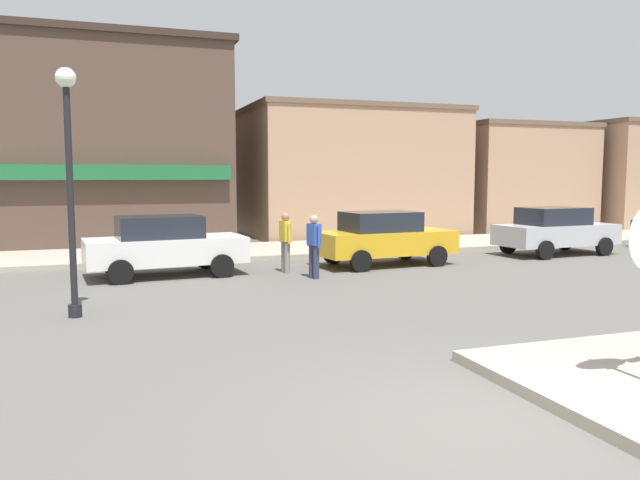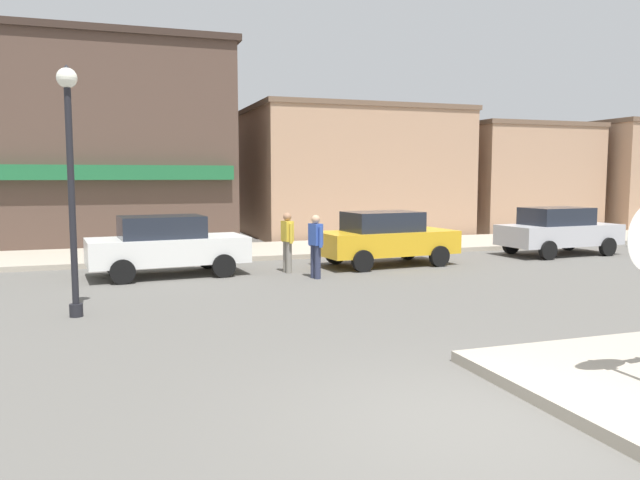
{
  "view_description": "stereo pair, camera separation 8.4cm",
  "coord_description": "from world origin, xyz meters",
  "px_view_note": "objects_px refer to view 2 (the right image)",
  "views": [
    {
      "loc": [
        -3.6,
        -5.39,
        2.57
      ],
      "look_at": [
        -0.15,
        4.5,
        1.5
      ],
      "focal_mm": 35.0,
      "sensor_mm": 36.0,
      "label": 1
    },
    {
      "loc": [
        -3.52,
        -5.42,
        2.57
      ],
      "look_at": [
        -0.15,
        4.5,
        1.5
      ],
      "focal_mm": 35.0,
      "sensor_mm": 36.0,
      "label": 2
    }
  ],
  "objects_px": {
    "lamp_post": "(70,155)",
    "pedestrian_crossing_far": "(316,244)",
    "parked_car_second": "(386,238)",
    "parked_car_third": "(558,230)",
    "parked_car_nearest": "(166,245)",
    "pedestrian_crossing_near": "(287,241)"
  },
  "relations": [
    {
      "from": "parked_car_second",
      "to": "parked_car_third",
      "type": "height_order",
      "value": "same"
    },
    {
      "from": "pedestrian_crossing_near",
      "to": "pedestrian_crossing_far",
      "type": "bearing_deg",
      "value": -69.81
    },
    {
      "from": "parked_car_nearest",
      "to": "pedestrian_crossing_near",
      "type": "height_order",
      "value": "pedestrian_crossing_near"
    },
    {
      "from": "lamp_post",
      "to": "parked_car_third",
      "type": "height_order",
      "value": "lamp_post"
    },
    {
      "from": "parked_car_nearest",
      "to": "pedestrian_crossing_near",
      "type": "bearing_deg",
      "value": -9.14
    },
    {
      "from": "lamp_post",
      "to": "pedestrian_crossing_far",
      "type": "height_order",
      "value": "lamp_post"
    },
    {
      "from": "parked_car_third",
      "to": "pedestrian_crossing_far",
      "type": "bearing_deg",
      "value": -167.92
    },
    {
      "from": "parked_car_second",
      "to": "pedestrian_crossing_far",
      "type": "bearing_deg",
      "value": -149.65
    },
    {
      "from": "parked_car_second",
      "to": "pedestrian_crossing_near",
      "type": "relative_size",
      "value": 2.57
    },
    {
      "from": "lamp_post",
      "to": "parked_car_second",
      "type": "bearing_deg",
      "value": 27.34
    },
    {
      "from": "lamp_post",
      "to": "parked_car_third",
      "type": "relative_size",
      "value": 1.11
    },
    {
      "from": "parked_car_nearest",
      "to": "parked_car_third",
      "type": "bearing_deg",
      "value": 1.37
    },
    {
      "from": "parked_car_nearest",
      "to": "parked_car_second",
      "type": "relative_size",
      "value": 1.0
    },
    {
      "from": "parked_car_nearest",
      "to": "parked_car_third",
      "type": "relative_size",
      "value": 1.01
    },
    {
      "from": "parked_car_nearest",
      "to": "parked_car_third",
      "type": "xyz_separation_m",
      "value": [
        12.55,
        0.3,
        0.0
      ]
    },
    {
      "from": "parked_car_third",
      "to": "pedestrian_crossing_near",
      "type": "relative_size",
      "value": 2.55
    },
    {
      "from": "parked_car_second",
      "to": "pedestrian_crossing_near",
      "type": "distance_m",
      "value": 3.1
    },
    {
      "from": "pedestrian_crossing_near",
      "to": "pedestrian_crossing_far",
      "type": "xyz_separation_m",
      "value": [
        0.42,
        -1.13,
        0.0
      ]
    },
    {
      "from": "lamp_post",
      "to": "pedestrian_crossing_far",
      "type": "bearing_deg",
      "value": 25.83
    },
    {
      "from": "pedestrian_crossing_near",
      "to": "parked_car_nearest",
      "type": "bearing_deg",
      "value": 170.86
    },
    {
      "from": "parked_car_third",
      "to": "parked_car_second",
      "type": "bearing_deg",
      "value": -176.58
    },
    {
      "from": "pedestrian_crossing_far",
      "to": "parked_car_nearest",
      "type": "bearing_deg",
      "value": 155.12
    }
  ]
}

